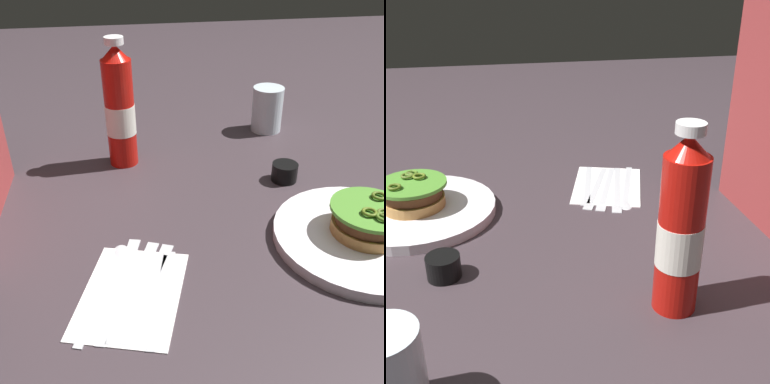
% 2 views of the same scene
% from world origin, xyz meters
% --- Properties ---
extents(ground_plane, '(3.00, 3.00, 0.00)m').
position_xyz_m(ground_plane, '(0.00, 0.00, 0.00)').
color(ground_plane, '#392E34').
extents(dinner_plate, '(0.27, 0.27, 0.02)m').
position_xyz_m(dinner_plate, '(-0.17, -0.16, 0.01)').
color(dinner_plate, white).
rests_on(dinner_plate, ground_plane).
extents(burger_sandwich, '(0.12, 0.12, 0.05)m').
position_xyz_m(burger_sandwich, '(-0.17, -0.16, 0.04)').
color(burger_sandwich, '#B58043').
rests_on(burger_sandwich, dinner_plate).
extents(ketchup_bottle, '(0.06, 0.06, 0.25)m').
position_xyz_m(ketchup_bottle, '(0.16, 0.20, 0.11)').
color(ketchup_bottle, '#B6120B').
rests_on(ketchup_bottle, ground_plane).
extents(water_glass, '(0.07, 0.07, 0.10)m').
position_xyz_m(water_glass, '(0.27, -0.14, 0.05)').
color(water_glass, silver).
rests_on(water_glass, ground_plane).
extents(condiment_cup, '(0.05, 0.05, 0.03)m').
position_xyz_m(condiment_cup, '(0.04, -0.10, 0.02)').
color(condiment_cup, black).
rests_on(condiment_cup, ground_plane).
extents(napkin, '(0.21, 0.18, 0.00)m').
position_xyz_m(napkin, '(-0.22, 0.20, 0.00)').
color(napkin, white).
rests_on(napkin, ground_plane).
extents(fork_utensil, '(0.18, 0.06, 0.00)m').
position_xyz_m(fork_utensil, '(-0.22, 0.16, 0.00)').
color(fork_utensil, silver).
rests_on(fork_utensil, napkin).
extents(table_knife, '(0.19, 0.09, 0.00)m').
position_xyz_m(table_knife, '(-0.20, 0.18, 0.00)').
color(table_knife, silver).
rests_on(table_knife, napkin).
extents(butter_knife, '(0.19, 0.08, 0.00)m').
position_xyz_m(butter_knife, '(-0.20, 0.20, 0.00)').
color(butter_knife, silver).
rests_on(butter_knife, napkin).
extents(steak_knife, '(0.20, 0.07, 0.00)m').
position_xyz_m(steak_knife, '(-0.19, 0.22, 0.00)').
color(steak_knife, silver).
rests_on(steak_knife, napkin).
extents(spoon_utensil, '(0.19, 0.08, 0.00)m').
position_xyz_m(spoon_utensil, '(-0.18, 0.23, 0.00)').
color(spoon_utensil, silver).
rests_on(spoon_utensil, napkin).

